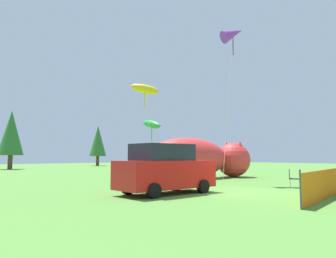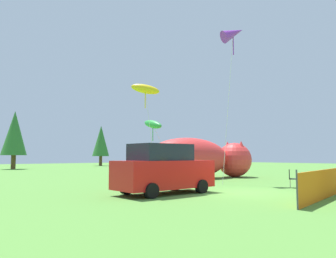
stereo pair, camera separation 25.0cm
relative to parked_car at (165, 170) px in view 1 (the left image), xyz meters
name	(u,v)px [view 1 (the left image)]	position (x,y,z in m)	size (l,w,h in m)	color
ground_plane	(240,192)	(2.85, -1.68, -1.01)	(120.00, 120.00, 0.00)	#548C38
parked_car	(165,170)	(0.00, 0.00, 0.00)	(4.34, 1.95, 2.07)	red
folding_chair	(292,177)	(6.53, -2.18, -0.48)	(0.70, 0.70, 0.91)	black
inflatable_cat	(198,160)	(8.08, 5.70, 0.31)	(8.58, 4.44, 2.85)	red
safety_fence	(327,184)	(3.71, -5.02, -0.47)	(6.75, 1.33, 1.17)	orange
kite_purple_delta	(233,34)	(6.48, 1.29, 7.83)	(2.03, 1.39, 9.50)	silver
kite_yellow_hero	(145,89)	(4.20, 6.94, 5.05)	(1.96, 1.78, 6.58)	silver
kite_green_fish	(152,124)	(6.87, 9.49, 3.03)	(0.85, 3.65, 4.63)	silver
horizon_tree_east	(11,133)	(2.82, 31.37, 3.31)	(2.95, 2.95, 7.03)	brown
horizon_tree_mid	(98,141)	(17.70, 37.00, 3.00)	(2.73, 2.73, 6.53)	brown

